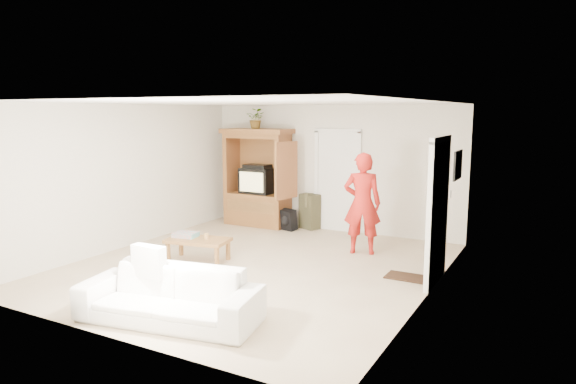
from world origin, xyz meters
name	(u,v)px	position (x,y,z in m)	size (l,w,h in m)	color
floor	(255,266)	(0.00, 0.00, 0.00)	(6.00, 6.00, 0.00)	tan
ceiling	(254,103)	(0.00, 0.00, 2.60)	(6.00, 6.00, 0.00)	white
wall_back	(331,168)	(0.00, 3.00, 1.30)	(5.50, 5.50, 0.00)	silver
wall_front	(104,222)	(0.00, -3.00, 1.30)	(5.50, 5.50, 0.00)	silver
wall_left	(127,176)	(-2.75, 0.00, 1.30)	(6.00, 6.00, 0.00)	silver
wall_right	(431,201)	(2.75, 0.00, 1.30)	(6.00, 6.00, 0.00)	silver
armoire	(259,184)	(-1.58, 2.66, 0.91)	(1.82, 1.14, 2.10)	brown
door_back	(337,182)	(0.15, 2.97, 1.02)	(0.85, 0.05, 2.04)	white
doorway_right	(438,214)	(2.73, 0.60, 1.02)	(0.05, 0.90, 2.04)	black
framed_picture	(458,165)	(2.73, 1.90, 1.60)	(0.03, 0.60, 0.48)	black
doormat	(406,277)	(2.30, 0.60, 0.01)	(0.60, 0.40, 0.02)	#382316
plant	(256,119)	(-1.60, 2.63, 2.31)	(0.39, 0.34, 0.43)	#4C7238
man	(362,203)	(1.22, 1.56, 0.89)	(0.65, 0.43, 1.78)	red
sofa	(169,296)	(0.27, -2.33, 0.31)	(2.15, 0.84, 0.63)	white
coffee_table	(198,242)	(-0.99, -0.20, 0.33)	(1.10, 0.73, 0.38)	olive
towel	(186,235)	(-1.25, -0.20, 0.42)	(0.38, 0.28, 0.08)	#FF5654
candle	(206,236)	(-0.85, -0.15, 0.43)	(0.08, 0.08, 0.10)	tan
backpack_black	(288,220)	(-0.75, 2.49, 0.21)	(0.34, 0.20, 0.42)	black
backpack_olive	(310,211)	(-0.42, 2.85, 0.37)	(0.39, 0.29, 0.74)	#47442B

